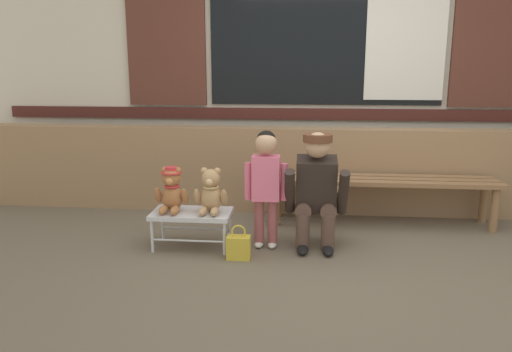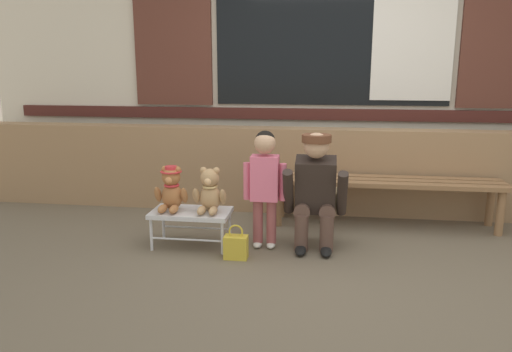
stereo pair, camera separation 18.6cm
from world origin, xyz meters
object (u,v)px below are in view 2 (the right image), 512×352
Objects in this scene: wooden_bench_long at (385,186)px; small_display_bench at (191,215)px; adult_crouching at (317,190)px; teddy_bear_with_hat at (171,189)px; child_standing at (265,176)px; teddy_bear_plain at (210,192)px; handbag_on_ground at (236,246)px.

wooden_bench_long is 3.28× the size of small_display_bench.
wooden_bench_long is at bearing 47.39° from adult_crouching.
teddy_bear_with_hat is (-0.16, 0.00, 0.21)m from small_display_bench.
child_standing is (0.76, 0.06, 0.12)m from teddy_bear_with_hat.
teddy_bear_plain reaches higher than wooden_bench_long.
wooden_bench_long is 2.19× the size of child_standing.
teddy_bear_plain is (0.16, 0.00, 0.20)m from small_display_bench.
wooden_bench_long reaches higher than small_display_bench.
child_standing is at bearing 56.12° from handbag_on_ground.
teddy_bear_with_hat is 0.32m from teddy_bear_plain.
small_display_bench is 2.35× the size of handbag_on_ground.
child_standing reaches higher than wooden_bench_long.
wooden_bench_long is 1.26m from child_standing.
wooden_bench_long reaches higher than handbag_on_ground.
handbag_on_ground is at bearing -28.23° from small_display_bench.
child_standing is at bearing 4.19° from teddy_bear_with_hat.
adult_crouching is 3.49× the size of handbag_on_ground.
small_display_bench is at bearing -0.77° from teddy_bear_with_hat.
small_display_bench is 0.50m from handbag_on_ground.
teddy_bear_plain reaches higher than small_display_bench.
teddy_bear_with_hat and teddy_bear_plain have the same top height.
adult_crouching is at bearing -132.61° from wooden_bench_long.
child_standing is 3.52× the size of handbag_on_ground.
handbag_on_ground is (-0.60, -0.32, -0.38)m from adult_crouching.
teddy_bear_with_hat is (-1.78, -0.76, 0.10)m from wooden_bench_long.
small_display_bench is 0.67× the size of adult_crouching.
teddy_bear_with_hat is 0.38× the size of child_standing.
teddy_bear_plain is at bearing -152.34° from wooden_bench_long.
child_standing is (0.44, 0.06, 0.13)m from teddy_bear_plain.
adult_crouching is (0.41, 0.04, -0.11)m from child_standing.
teddy_bear_with_hat is at bearing 158.68° from handbag_on_ground.
teddy_bear_plain is (-1.46, -0.77, 0.09)m from wooden_bench_long.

